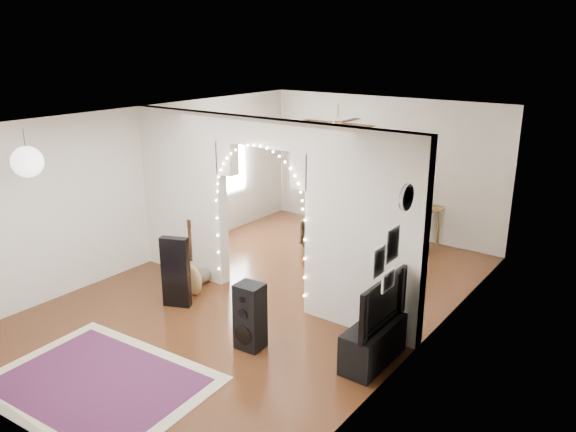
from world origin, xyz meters
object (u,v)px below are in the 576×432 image
Objects in this scene: floor_speaker at (250,316)px; dining_chair_right at (324,227)px; acoustic_guitar at (191,268)px; dining_chair_left at (318,231)px; dining_table at (406,207)px; media_console at (373,343)px; bookcase at (351,206)px.

floor_speaker is 4.12m from dining_chair_right.
acoustic_guitar reaches higher than dining_chair_left.
dining_table reaches higher than dining_chair_right.
dining_chair_left reaches higher than media_console.
media_console is 4.30m from dining_chair_right.
bookcase reaches higher than media_console.
acoustic_guitar is at bearing 154.86° from floor_speaker.
floor_speaker is at bearing -88.48° from dining_chair_left.
bookcase is 1.05m from dining_table.
floor_speaker reaches higher than dining_table.
floor_speaker is at bearing -10.43° from acoustic_guitar.
floor_speaker is at bearing -76.45° from dining_table.
dining_table is 2.28× the size of dining_chair_left.
dining_chair_right is at bearing 105.80° from floor_speaker.
dining_chair_left is at bearing -125.21° from dining_table.
floor_speaker is 4.79m from dining_table.
media_console is at bearing -51.47° from bookcase.
acoustic_guitar reaches higher than media_console.
floor_speaker is 1.41× the size of dining_chair_right.
dining_chair_left is (-2.78, 3.02, 0.02)m from media_console.
dining_chair_right is (-1.27, -0.91, -0.40)m from dining_table.
bookcase is 0.82m from dining_chair_left.
acoustic_guitar is 1.73× the size of dining_chair_left.
dining_table is at bearing 79.77° from acoustic_guitar.
media_console is (3.11, -0.04, -0.19)m from acoustic_guitar.
dining_chair_right is at bearing 95.23° from acoustic_guitar.
acoustic_guitar is 3.00m from dining_chair_left.
bookcase is (-1.04, 4.26, 0.25)m from floor_speaker.
media_console is 4.10m from dining_chair_left.
dining_chair_right is (-1.40, 3.87, -0.15)m from floor_speaker.
dining_chair_left is at bearing -112.60° from bookcase.
bookcase is 2.21× the size of dining_chair_right.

